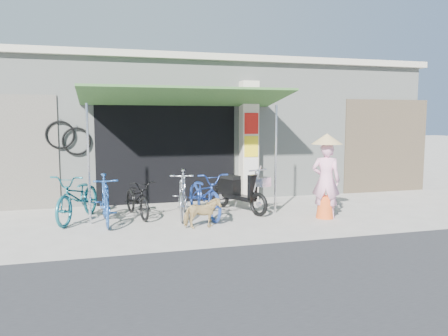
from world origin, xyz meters
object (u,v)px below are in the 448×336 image
object	(u,v)px
bike_teal	(78,197)
moped	(238,191)
bike_navy	(205,194)
nun	(326,177)
bike_black	(137,198)
bike_silver	(183,194)
bike_blue	(105,199)
street_dog	(202,213)

from	to	relation	value
bike_teal	moped	bearing A→B (deg)	21.29
bike_navy	nun	xyz separation A→B (m)	(2.39, -0.80, 0.39)
bike_teal	bike_black	distance (m)	1.18
nun	bike_black	bearing A→B (deg)	13.90
bike_teal	bike_black	xyz separation A→B (m)	(1.18, 0.03, -0.09)
bike_teal	bike_black	world-z (taller)	bike_teal
moped	bike_silver	bearing A→B (deg)	168.05
bike_teal	bike_blue	size ratio (longest dim) A/B	1.15
bike_blue	street_dog	xyz separation A→B (m)	(1.75, -0.86, -0.19)
bike_teal	bike_blue	xyz separation A→B (m)	(0.52, -0.43, -0.00)
street_dog	nun	world-z (taller)	nun
bike_silver	moped	bearing A→B (deg)	24.68
bike_teal	bike_black	bearing A→B (deg)	23.00
bike_navy	nun	bearing A→B (deg)	-25.69
nun	bike_navy	bearing A→B (deg)	12.59
bike_black	street_dog	xyz separation A→B (m)	(1.10, -1.33, -0.11)
bike_teal	nun	size ratio (longest dim) A/B	1.05
moped	nun	xyz separation A→B (m)	(1.56, -1.12, 0.42)
bike_silver	nun	xyz separation A→B (m)	(2.85, -0.85, 0.37)
bike_black	bike_navy	xyz separation A→B (m)	(1.37, -0.36, 0.08)
bike_silver	bike_blue	bearing A→B (deg)	-161.45
bike_black	moped	size ratio (longest dim) A/B	0.91
street_dog	nun	bearing A→B (deg)	-90.04
bike_blue	moped	size ratio (longest dim) A/B	0.96
bike_teal	bike_blue	world-z (taller)	bike_teal
bike_teal	bike_navy	distance (m)	2.57
bike_blue	street_dog	world-z (taller)	bike_blue
bike_blue	bike_silver	distance (m)	1.57
bike_teal	bike_navy	world-z (taller)	bike_teal
bike_teal	bike_silver	world-z (taller)	bike_silver
bike_silver	bike_navy	distance (m)	0.46
bike_blue	street_dog	bearing A→B (deg)	-29.12
street_dog	bike_blue	bearing A→B (deg)	60.28
nun	bike_silver	bearing A→B (deg)	14.40
bike_teal	bike_blue	distance (m)	0.68
bike_black	nun	size ratio (longest dim) A/B	0.86
bike_black	bike_navy	bearing A→B (deg)	-26.99
street_dog	moped	xyz separation A→B (m)	(1.11, 1.29, 0.16)
bike_blue	nun	xyz separation A→B (m)	(4.42, -0.70, 0.39)
bike_teal	bike_black	size ratio (longest dim) A/B	1.22
bike_navy	street_dog	distance (m)	1.02
bike_blue	bike_black	distance (m)	0.81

